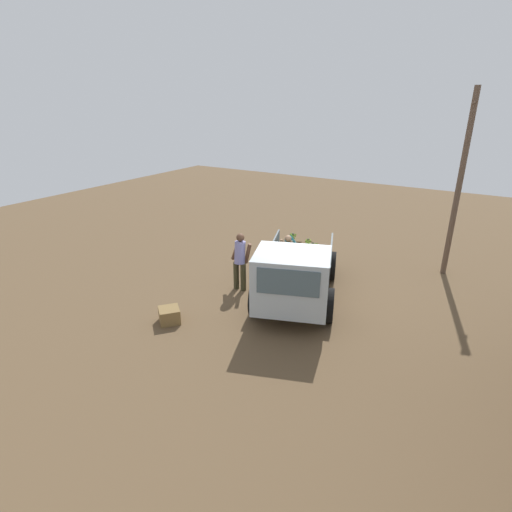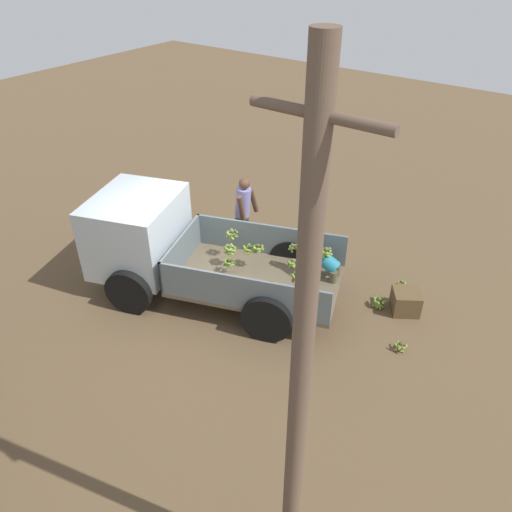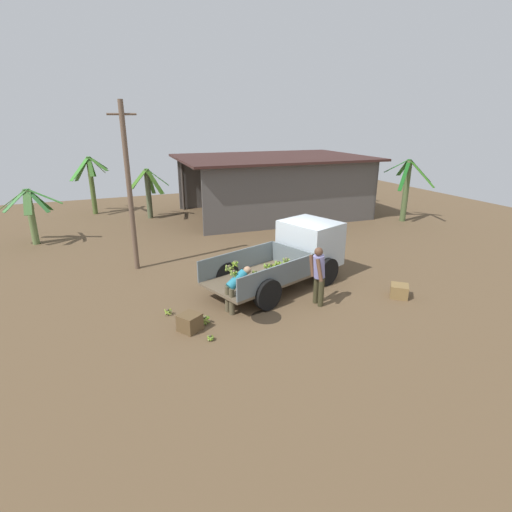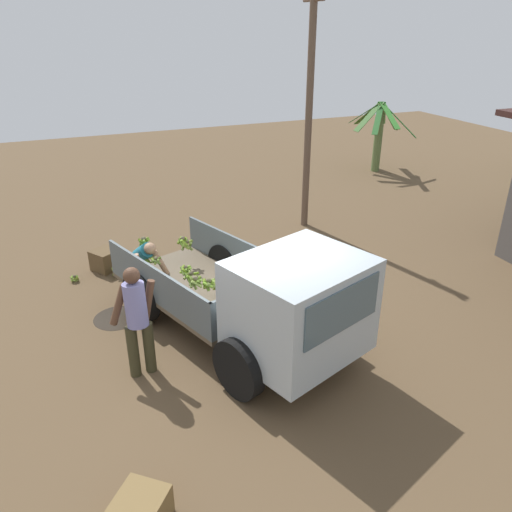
% 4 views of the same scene
% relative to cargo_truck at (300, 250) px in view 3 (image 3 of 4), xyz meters
% --- Properties ---
extents(ground, '(36.00, 36.00, 0.00)m').
position_rel_cargo_truck_xyz_m(ground, '(-0.55, -0.20, -1.00)').
color(ground, brown).
extents(mud_patch_0, '(0.83, 0.83, 0.01)m').
position_rel_cargo_truck_xyz_m(mud_patch_0, '(-2.12, -2.11, -1.00)').
color(mud_patch_0, '#2B231A').
rests_on(mud_patch_0, ground).
extents(cargo_truck, '(5.02, 3.29, 1.88)m').
position_rel_cargo_truck_xyz_m(cargo_truck, '(0.00, 0.00, 0.00)').
color(cargo_truck, brown).
rests_on(cargo_truck, ground).
extents(warehouse_shed, '(10.35, 7.48, 3.18)m').
position_rel_cargo_truck_xyz_m(warehouse_shed, '(3.69, 9.15, 1.37)').
color(warehouse_shed, '#534F4D').
rests_on(warehouse_shed, ground).
extents(utility_pole, '(0.91, 0.17, 5.68)m').
position_rel_cargo_truck_xyz_m(utility_pole, '(-4.90, 3.08, 1.91)').
color(utility_pole, brown).
rests_on(utility_pole, ground).
extents(banana_palm_0, '(2.38, 2.43, 3.18)m').
position_rel_cargo_truck_xyz_m(banana_palm_0, '(8.90, 5.04, 0.69)').
color(banana_palm_0, '#4E6035').
rests_on(banana_palm_0, ground).
extents(banana_palm_1, '(2.03, 2.40, 3.17)m').
position_rel_cargo_truck_xyz_m(banana_palm_1, '(-6.03, 13.03, 0.79)').
color(banana_palm_1, '#4D622C').
rests_on(banana_palm_1, ground).
extents(banana_palm_2, '(2.67, 2.04, 2.37)m').
position_rel_cargo_truck_xyz_m(banana_palm_2, '(-8.57, 7.80, 0.32)').
color(banana_palm_2, '#5F7541').
rests_on(banana_palm_2, ground).
extents(banana_palm_3, '(2.00, 2.72, 2.36)m').
position_rel_cargo_truck_xyz_m(banana_palm_3, '(9.46, 10.32, 0.26)').
color(banana_palm_3, '#5E6E47').
rests_on(banana_palm_3, ground).
extents(banana_palm_4, '(2.15, 2.43, 2.64)m').
position_rel_cargo_truck_xyz_m(banana_palm_4, '(-3.29, 10.81, 0.41)').
color(banana_palm_4, '#525B3E').
rests_on(banana_palm_4, ground).
extents(person_foreground_visitor, '(0.40, 0.71, 1.74)m').
position_rel_cargo_truck_xyz_m(person_foreground_visitor, '(-0.45, -1.96, -0.04)').
color(person_foreground_visitor, '#38341F').
rests_on(person_foreground_visitor, ground).
extents(person_worker_loading, '(0.79, 0.67, 1.24)m').
position_rel_cargo_truck_xyz_m(person_worker_loading, '(-2.72, -1.45, -0.25)').
color(person_worker_loading, brown).
rests_on(person_worker_loading, ground).
extents(banana_bunch_on_ground_0, '(0.19, 0.18, 0.15)m').
position_rel_cargo_truck_xyz_m(banana_bunch_on_ground_0, '(-3.86, -2.70, -0.92)').
color(banana_bunch_on_ground_0, '#49412F').
rests_on(banana_bunch_on_ground_0, ground).
extents(banana_bunch_on_ground_1, '(0.21, 0.21, 0.18)m').
position_rel_cargo_truck_xyz_m(banana_bunch_on_ground_1, '(-4.55, -0.98, -0.89)').
color(banana_bunch_on_ground_1, '#463F2D').
rests_on(banana_bunch_on_ground_1, ground).
extents(banana_bunch_on_ground_2, '(0.27, 0.27, 0.23)m').
position_rel_cargo_truck_xyz_m(banana_bunch_on_ground_2, '(-3.76, -1.84, -0.88)').
color(banana_bunch_on_ground_2, brown).
rests_on(banana_bunch_on_ground_2, ground).
extents(wooden_crate_0, '(0.68, 0.68, 0.44)m').
position_rel_cargo_truck_xyz_m(wooden_crate_0, '(-4.20, -2.03, -0.78)').
color(wooden_crate_0, brown).
rests_on(wooden_crate_0, ground).
extents(wooden_crate_1, '(0.71, 0.71, 0.39)m').
position_rel_cargo_truck_xyz_m(wooden_crate_1, '(2.10, -2.45, -0.80)').
color(wooden_crate_1, olive).
rests_on(wooden_crate_1, ground).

